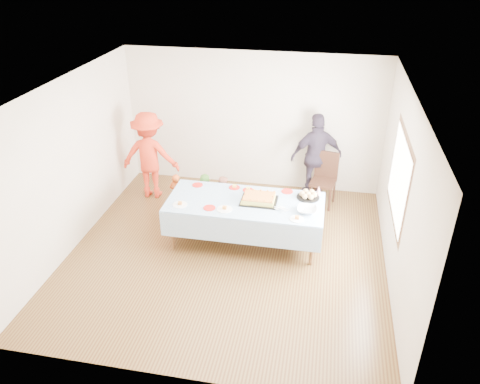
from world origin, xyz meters
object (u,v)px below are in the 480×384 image
object	(u,v)px
birthday_cake	(259,199)
adult_left	(150,155)
party_table	(245,204)
dining_chair	(325,176)

from	to	relation	value
birthday_cake	adult_left	world-z (taller)	adult_left
adult_left	birthday_cake	bearing A→B (deg)	148.50
party_table	dining_chair	distance (m)	2.01
dining_chair	adult_left	size ratio (longest dim) A/B	0.60
party_table	birthday_cake	world-z (taller)	birthday_cake
birthday_cake	adult_left	distance (m)	2.60
party_table	adult_left	world-z (taller)	adult_left
birthday_cake	dining_chair	world-z (taller)	dining_chair
party_table	dining_chair	xyz separation A→B (m)	(1.23, 1.59, -0.16)
party_table	adult_left	bearing A→B (deg)	148.57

